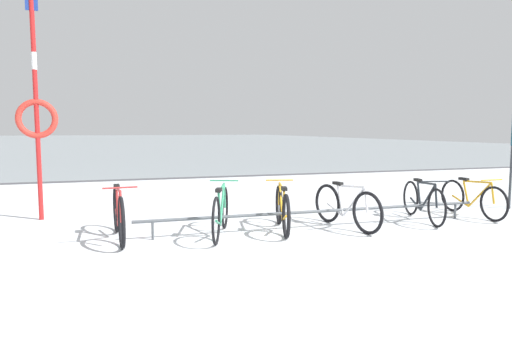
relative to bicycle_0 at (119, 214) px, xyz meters
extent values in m
cube|color=silver|center=(1.91, -3.14, -0.42)|extent=(80.00, 22.00, 0.08)
cube|color=gray|center=(1.91, 62.86, -0.42)|extent=(80.00, 110.00, 0.08)
cube|color=#47474C|center=(1.91, 7.86, -0.40)|extent=(80.00, 0.50, 0.05)
cylinder|color=#4C5156|center=(3.16, -0.18, -0.10)|extent=(5.97, 0.12, 0.05)
cylinder|color=#4C5156|center=(0.47, -0.15, -0.24)|extent=(0.04, 0.04, 0.28)
cylinder|color=#4C5156|center=(5.85, -0.21, -0.24)|extent=(0.04, 0.04, 0.28)
torus|color=black|center=(0.04, -0.51, -0.02)|extent=(0.11, 0.72, 0.72)
torus|color=black|center=(-0.04, 0.52, -0.02)|extent=(0.11, 0.72, 0.72)
cylinder|color=#B22D2D|center=(0.01, -0.18, 0.11)|extent=(0.08, 0.54, 0.60)
cylinder|color=#B22D2D|center=(-0.01, 0.16, 0.08)|extent=(0.05, 0.19, 0.54)
cylinder|color=#B22D2D|center=(0.01, -0.10, 0.37)|extent=(0.09, 0.67, 0.09)
cylinder|color=#B22D2D|center=(-0.02, 0.30, -0.10)|extent=(0.07, 0.45, 0.20)
cylinder|color=#B22D2D|center=(0.04, -0.47, 0.19)|extent=(0.04, 0.12, 0.42)
cube|color=black|center=(-0.02, 0.23, 0.39)|extent=(0.10, 0.21, 0.05)
cylinder|color=#B22D2D|center=(0.03, -0.43, 0.45)|extent=(0.46, 0.06, 0.02)
torus|color=black|center=(1.66, 0.28, -0.04)|extent=(0.27, 0.66, 0.69)
torus|color=black|center=(1.31, -0.70, -0.04)|extent=(0.27, 0.66, 0.69)
cylinder|color=#2D8C60|center=(1.55, -0.04, 0.09)|extent=(0.22, 0.53, 0.58)
cylinder|color=#2D8C60|center=(1.43, -0.36, 0.07)|extent=(0.10, 0.19, 0.52)
cylinder|color=#2D8C60|center=(1.52, -0.11, 0.35)|extent=(0.26, 0.65, 0.08)
cylinder|color=#2D8C60|center=(1.38, -0.49, -0.11)|extent=(0.19, 0.44, 0.19)
cylinder|color=#2D8C60|center=(1.65, 0.24, 0.17)|extent=(0.07, 0.12, 0.41)
cube|color=black|center=(1.41, -0.43, 0.36)|extent=(0.14, 0.22, 0.05)
cylinder|color=#2D8C60|center=(1.63, 0.20, 0.42)|extent=(0.44, 0.18, 0.02)
torus|color=black|center=(2.62, 0.31, -0.04)|extent=(0.22, 0.66, 0.67)
torus|color=black|center=(2.38, -0.64, -0.04)|extent=(0.22, 0.66, 0.67)
cylinder|color=gold|center=(2.54, 0.00, 0.07)|extent=(0.16, 0.51, 0.56)
cylinder|color=gold|center=(2.47, -0.31, 0.05)|extent=(0.08, 0.18, 0.50)
cylinder|color=gold|center=(2.52, -0.07, 0.32)|extent=(0.19, 0.63, 0.08)
cylinder|color=gold|center=(2.43, -0.44, -0.12)|extent=(0.14, 0.42, 0.18)
cylinder|color=gold|center=(2.61, 0.28, 0.15)|extent=(0.06, 0.11, 0.39)
cube|color=black|center=(2.45, -0.38, 0.33)|extent=(0.13, 0.21, 0.05)
cylinder|color=gold|center=(2.60, 0.24, 0.39)|extent=(0.45, 0.13, 0.02)
torus|color=black|center=(3.67, -0.78, -0.04)|extent=(0.18, 0.67, 0.67)
torus|color=black|center=(3.48, 0.20, -0.04)|extent=(0.18, 0.67, 0.67)
cylinder|color=silver|center=(3.61, -0.46, 0.08)|extent=(0.14, 0.52, 0.56)
cylinder|color=silver|center=(3.55, -0.14, 0.05)|extent=(0.07, 0.19, 0.50)
cylinder|color=silver|center=(3.59, -0.39, 0.32)|extent=(0.16, 0.65, 0.08)
cylinder|color=silver|center=(3.52, -0.01, -0.12)|extent=(0.12, 0.44, 0.19)
cylinder|color=silver|center=(3.66, -0.75, 0.15)|extent=(0.06, 0.12, 0.39)
cube|color=black|center=(3.53, -0.07, 0.34)|extent=(0.12, 0.21, 0.05)
cylinder|color=silver|center=(3.66, -0.71, 0.39)|extent=(0.46, 0.11, 0.02)
torus|color=black|center=(5.03, -0.69, -0.05)|extent=(0.20, 0.64, 0.65)
torus|color=black|center=(5.29, 0.33, -0.05)|extent=(0.20, 0.64, 0.65)
cylinder|color=#1E2328|center=(5.11, -0.36, 0.06)|extent=(0.17, 0.55, 0.55)
cylinder|color=#1E2328|center=(5.20, -0.03, 0.04)|extent=(0.08, 0.20, 0.49)
cylinder|color=#1E2328|center=(5.13, -0.28, 0.30)|extent=(0.20, 0.68, 0.08)
cylinder|color=#1E2328|center=(5.23, 0.11, -0.13)|extent=(0.15, 0.45, 0.18)
cylinder|color=#1E2328|center=(5.04, -0.66, 0.14)|extent=(0.06, 0.12, 0.39)
cube|color=black|center=(5.22, 0.05, 0.32)|extent=(0.13, 0.21, 0.05)
cylinder|color=#1E2328|center=(5.05, -0.62, 0.38)|extent=(0.45, 0.13, 0.02)
torus|color=black|center=(6.30, -0.63, -0.06)|extent=(0.05, 0.63, 0.63)
torus|color=black|center=(6.31, 0.39, -0.06)|extent=(0.05, 0.63, 0.63)
cylinder|color=gold|center=(6.30, -0.30, 0.05)|extent=(0.04, 0.53, 0.53)
cylinder|color=gold|center=(6.30, 0.04, 0.03)|extent=(0.04, 0.19, 0.47)
cylinder|color=gold|center=(6.30, -0.22, 0.28)|extent=(0.04, 0.66, 0.08)
cylinder|color=gold|center=(6.31, 0.18, -0.13)|extent=(0.04, 0.44, 0.18)
cylinder|color=gold|center=(6.30, -0.59, 0.12)|extent=(0.04, 0.11, 0.37)
cube|color=black|center=(6.31, 0.11, 0.30)|extent=(0.08, 0.20, 0.05)
cylinder|color=gold|center=(6.30, -0.55, 0.35)|extent=(0.46, 0.03, 0.02)
cylinder|color=#33383D|center=(7.63, 0.27, 0.67)|extent=(0.05, 0.05, 2.09)
cylinder|color=red|center=(-1.35, 1.91, 1.63)|extent=(0.08, 0.08, 4.01)
cylinder|color=white|center=(-1.35, 1.91, 2.43)|extent=(0.09, 0.09, 0.30)
torus|color=red|center=(-1.35, 1.91, 1.43)|extent=(0.70, 0.11, 0.70)
cube|color=navy|center=(-1.35, 1.91, 3.38)|extent=(0.20, 0.03, 0.20)
camera|label=1|loc=(0.07, -6.59, 1.24)|focal=30.47mm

